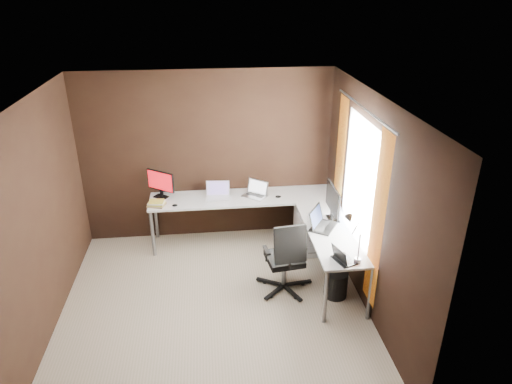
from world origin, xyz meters
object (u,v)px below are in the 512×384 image
at_px(monitor_right, 333,201).
at_px(office_chair, 285,270).
at_px(laptop_black_big, 321,223).
at_px(laptop_black_small, 342,258).
at_px(laptop_white, 218,194).
at_px(book_stack, 157,203).
at_px(desk_lamp, 353,232).
at_px(laptop_silver, 256,192).
at_px(monitor_left, 161,183).
at_px(wastebasket, 336,284).
at_px(drawer_pedestal, 311,231).

distance_m(monitor_right, office_chair, 1.08).
distance_m(laptop_black_big, laptop_black_small, 0.80).
height_order(monitor_right, office_chair, monitor_right).
relative_size(monitor_right, laptop_black_big, 1.23).
distance_m(monitor_right, laptop_white, 1.69).
relative_size(book_stack, office_chair, 0.27).
distance_m(laptop_white, desk_lamp, 2.30).
relative_size(monitor_right, office_chair, 0.58).
bearing_deg(laptop_silver, monitor_right, -4.71).
height_order(monitor_right, laptop_black_big, monitor_right).
distance_m(laptop_black_small, book_stack, 2.71).
bearing_deg(laptop_black_small, book_stack, 34.13).
distance_m(book_stack, desk_lamp, 2.80).
distance_m(laptop_silver, desk_lamp, 2.01).
bearing_deg(office_chair, monitor_left, 131.17).
xyz_separation_m(laptop_silver, wastebasket, (0.83, -1.47, -0.61)).
bearing_deg(laptop_black_small, office_chair, 26.81).
bearing_deg(wastebasket, monitor_right, 83.07).
height_order(drawer_pedestal, wastebasket, drawer_pedestal).
height_order(monitor_right, wastebasket, monitor_right).
bearing_deg(laptop_white, monitor_right, -25.69).
distance_m(drawer_pedestal, desk_lamp, 1.62).
xyz_separation_m(book_stack, desk_lamp, (2.26, -1.62, 0.32)).
relative_size(monitor_left, wastebasket, 1.19).
bearing_deg(monitor_left, desk_lamp, -5.21).
bearing_deg(laptop_black_small, monitor_right, -27.02).
relative_size(laptop_white, laptop_silver, 0.87).
height_order(monitor_right, laptop_white, monitor_right).
height_order(laptop_white, desk_lamp, desk_lamp).
bearing_deg(monitor_left, laptop_black_big, 6.90).
bearing_deg(wastebasket, laptop_silver, 119.40).
xyz_separation_m(book_stack, office_chair, (1.62, -1.11, -0.47)).
relative_size(monitor_left, laptop_silver, 0.99).
bearing_deg(monitor_left, laptop_silver, 30.90).
distance_m(drawer_pedestal, wastebasket, 1.11).
relative_size(monitor_right, desk_lamp, 1.02).
relative_size(laptop_silver, office_chair, 0.41).
bearing_deg(laptop_black_small, desk_lamp, -98.62).
relative_size(monitor_right, laptop_silver, 1.42).
bearing_deg(wastebasket, drawer_pedestal, 93.66).
bearing_deg(desk_lamp, monitor_left, 143.81).
bearing_deg(laptop_black_big, desk_lamp, -136.49).
bearing_deg(laptop_silver, drawer_pedestal, 11.89).
height_order(laptop_black_small, wastebasket, laptop_black_small).
height_order(monitor_left, office_chair, monitor_left).
height_order(drawer_pedestal, laptop_white, laptop_white).
relative_size(office_chair, wastebasket, 2.98).
xyz_separation_m(drawer_pedestal, book_stack, (-2.16, 0.20, 0.46)).
distance_m(monitor_left, laptop_silver, 1.37).
bearing_deg(laptop_black_small, wastebasket, -29.42).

